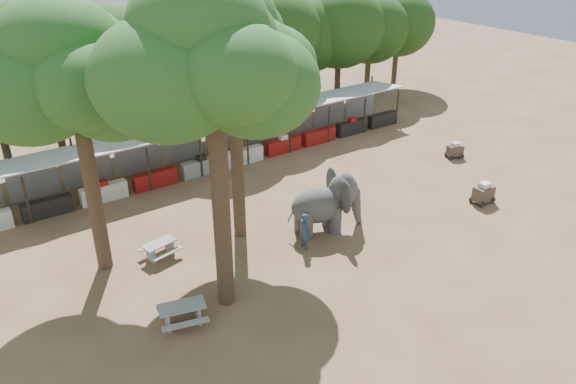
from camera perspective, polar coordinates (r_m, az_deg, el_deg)
ground at (r=23.71m, az=9.07°, el=-8.15°), size 100.00×100.00×0.00m
vendor_stalls at (r=33.14m, az=-7.45°, el=4.79°), size 28.00×2.99×2.80m
yard_tree_left at (r=21.95m, az=-21.54°, el=11.13°), size 7.10×6.90×11.02m
yard_tree_center at (r=18.13m, az=-8.37°, el=13.01°), size 7.10×6.90×12.04m
yard_tree_back at (r=23.10m, az=-6.23°, el=14.36°), size 7.10×6.90×11.36m
backdrop_trees at (r=36.34m, az=-11.86°, el=13.58°), size 46.46×5.95×8.33m
elephant at (r=25.83m, az=3.96°, el=-1.14°), size 3.73×2.73×2.77m
handler at (r=24.65m, az=1.72°, el=-3.95°), size 0.44×0.63×1.71m
picnic_table_near at (r=20.89m, az=-10.68°, el=-11.89°), size 1.98×1.86×0.83m
picnic_table_far at (r=24.79m, az=-12.88°, el=-5.53°), size 1.70×1.59×0.73m
cart_front at (r=30.22m, az=19.24°, el=-0.09°), size 1.18×0.79×1.13m
cart_back at (r=35.41m, az=16.61°, el=4.10°), size 1.15×0.93×0.97m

